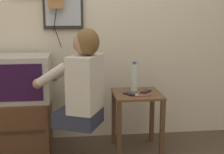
{
  "coord_description": "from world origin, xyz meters",
  "views": [
    {
      "loc": [
        -0.11,
        -2.14,
        1.33
      ],
      "look_at": [
        0.21,
        0.59,
        0.75
      ],
      "focal_mm": 50.0,
      "sensor_mm": 36.0,
      "label": 1
    }
  ],
  "objects_px": {
    "person": "(82,81)",
    "television": "(19,78)",
    "cell_phone_spare": "(146,91)",
    "water_bottle": "(134,77)",
    "toothbrush": "(142,96)",
    "cell_phone_held": "(130,94)"
  },
  "relations": [
    {
      "from": "television",
      "to": "toothbrush",
      "type": "height_order",
      "value": "television"
    },
    {
      "from": "cell_phone_held",
      "to": "water_bottle",
      "type": "xyz_separation_m",
      "value": [
        0.07,
        0.15,
        0.13
      ]
    },
    {
      "from": "toothbrush",
      "to": "water_bottle",
      "type": "bearing_deg",
      "value": 2.18
    },
    {
      "from": "toothbrush",
      "to": "person",
      "type": "bearing_deg",
      "value": 87.99
    },
    {
      "from": "person",
      "to": "cell_phone_spare",
      "type": "relative_size",
      "value": 6.35
    },
    {
      "from": "cell_phone_spare",
      "to": "toothbrush",
      "type": "relative_size",
      "value": 0.87
    },
    {
      "from": "person",
      "to": "television",
      "type": "bearing_deg",
      "value": 87.75
    },
    {
      "from": "person",
      "to": "cell_phone_spare",
      "type": "height_order",
      "value": "person"
    },
    {
      "from": "cell_phone_spare",
      "to": "person",
      "type": "bearing_deg",
      "value": -124.95
    },
    {
      "from": "cell_phone_held",
      "to": "water_bottle",
      "type": "distance_m",
      "value": 0.21
    },
    {
      "from": "cell_phone_held",
      "to": "cell_phone_spare",
      "type": "bearing_deg",
      "value": -12.6
    },
    {
      "from": "cell_phone_held",
      "to": "toothbrush",
      "type": "relative_size",
      "value": 0.87
    },
    {
      "from": "water_bottle",
      "to": "cell_phone_spare",
      "type": "bearing_deg",
      "value": -37.71
    },
    {
      "from": "television",
      "to": "cell_phone_spare",
      "type": "relative_size",
      "value": 4.3
    },
    {
      "from": "person",
      "to": "television",
      "type": "xyz_separation_m",
      "value": [
        -0.58,
        0.29,
        -0.02
      ]
    },
    {
      "from": "television",
      "to": "water_bottle",
      "type": "distance_m",
      "value": 1.09
    },
    {
      "from": "person",
      "to": "cell_phone_held",
      "type": "height_order",
      "value": "person"
    },
    {
      "from": "cell_phone_spare",
      "to": "cell_phone_held",
      "type": "bearing_deg",
      "value": -116.81
    },
    {
      "from": "water_bottle",
      "to": "toothbrush",
      "type": "xyz_separation_m",
      "value": [
        0.03,
        -0.22,
        -0.13
      ]
    },
    {
      "from": "cell_phone_held",
      "to": "person",
      "type": "bearing_deg",
      "value": 155.95
    },
    {
      "from": "person",
      "to": "television",
      "type": "height_order",
      "value": "person"
    },
    {
      "from": "television",
      "to": "water_bottle",
      "type": "relative_size",
      "value": 2.07
    }
  ]
}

